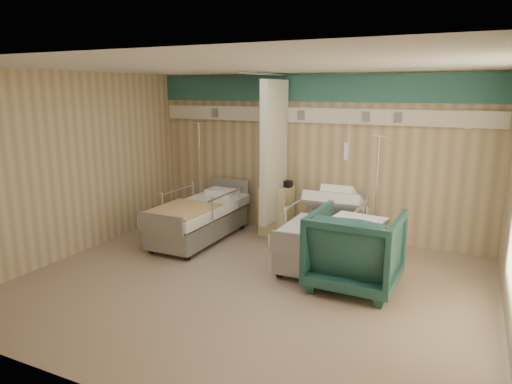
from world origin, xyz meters
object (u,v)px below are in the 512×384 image
Objects in this scene: iv_stand_right at (374,225)px; iv_stand_left at (201,204)px; visitor_armchair at (355,249)px; bedside_cabinet at (277,211)px; bed_left at (199,222)px; bed_right at (324,240)px.

iv_stand_left is at bearing -178.46° from iv_stand_right.
visitor_armchair is 1.66m from iv_stand_right.
iv_stand_right is 3.25m from iv_stand_left.
iv_stand_right reaches higher than bedside_cabinet.
iv_stand_left is (-0.48, 0.82, 0.08)m from bed_left.
iv_stand_left reaches higher than visitor_armchair.
visitor_armchair is 3.68m from iv_stand_left.
bedside_cabinet is 1.72m from iv_stand_right.
iv_stand_right reaches higher than bed_right.
iv_stand_right is (2.77, 0.90, 0.06)m from bed_left.
bedside_cabinet is at bearing -40.90° from visitor_armchair.
bed_left is (-2.20, 0.00, 0.00)m from bed_right.
bed_right is 2.54× the size of bedside_cabinet.
visitor_armchair is (2.85, -0.75, 0.20)m from bed_left.
visitor_armchair is at bearing -87.14° from iv_stand_right.
bedside_cabinet is (1.05, 0.90, 0.11)m from bed_left.
iv_stand_right is (1.72, 0.00, -0.05)m from bedside_cabinet.
bed_left is at bearing -161.93° from iv_stand_right.
iv_stand_right is at bearing -85.52° from visitor_armchair.
visitor_armchair is 0.62× the size of iv_stand_right.
iv_stand_left reaches higher than iv_stand_right.
visitor_armchair is (1.80, -1.65, 0.09)m from bedside_cabinet.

